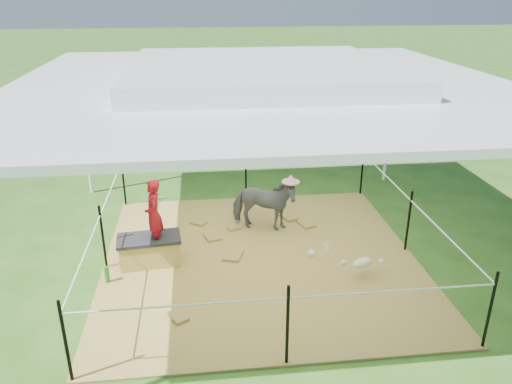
{
  "coord_description": "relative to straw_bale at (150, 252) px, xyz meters",
  "views": [
    {
      "loc": [
        -0.82,
        -6.47,
        3.8
      ],
      "look_at": [
        0.0,
        0.6,
        0.85
      ],
      "focal_mm": 35.0,
      "sensor_mm": 36.0,
      "label": 1
    }
  ],
  "objects": [
    {
      "name": "straw_bale",
      "position": [
        0.0,
        0.0,
        0.0
      ],
      "size": [
        0.89,
        0.51,
        0.38
      ],
      "primitive_type": "cube",
      "rotation": [
        0.0,
        0.0,
        0.1
      ],
      "color": "olive",
      "rests_on": "hay_patch"
    },
    {
      "name": "picnic_table_far",
      "position": [
        6.96,
        9.05,
        0.12
      ],
      "size": [
        1.8,
        1.46,
        0.67
      ],
      "primitive_type": "cube",
      "rotation": [
        0.0,
        0.0,
        -0.2
      ],
      "color": "brown",
      "rests_on": "ground"
    },
    {
      "name": "pink_hat",
      "position": [
        1.78,
        0.89,
        0.78
      ],
      "size": [
        0.28,
        0.28,
        0.13
      ],
      "primitive_type": "cylinder",
      "color": "pink",
      "rests_on": "pony"
    },
    {
      "name": "hay_patch",
      "position": [
        1.62,
        -0.04,
        -0.2
      ],
      "size": [
        4.6,
        4.6,
        0.03
      ],
      "primitive_type": "cube",
      "color": "brown",
      "rests_on": "ground"
    },
    {
      "name": "woman",
      "position": [
        0.1,
        0.0,
        0.7
      ],
      "size": [
        0.28,
        0.39,
        1.02
      ],
      "primitive_type": "imported",
      "rotation": [
        0.0,
        0.0,
        -1.47
      ],
      "color": "#A7101B",
      "rests_on": "straw_bale"
    },
    {
      "name": "dark_cloth",
      "position": [
        0.0,
        0.0,
        0.21
      ],
      "size": [
        0.95,
        0.56,
        0.05
      ],
      "primitive_type": "cube",
      "rotation": [
        0.0,
        0.0,
        0.1
      ],
      "color": "black",
      "rests_on": "straw_bale"
    },
    {
      "name": "distant_person",
      "position": [
        3.39,
        7.39,
        0.37
      ],
      "size": [
        0.64,
        0.54,
        1.17
      ],
      "primitive_type": "imported",
      "rotation": [
        0.0,
        0.0,
        2.96
      ],
      "color": "#3887D4",
      "rests_on": "ground"
    },
    {
      "name": "pony",
      "position": [
        1.78,
        0.89,
        0.27
      ],
      "size": [
        1.17,
        0.77,
        0.91
      ],
      "primitive_type": "imported",
      "rotation": [
        0.0,
        0.0,
        1.29
      ],
      "color": "#535358",
      "rests_on": "hay_patch"
    },
    {
      "name": "green_bottle",
      "position": [
        -0.55,
        -0.45,
        -0.07
      ],
      "size": [
        0.07,
        0.07,
        0.24
      ],
      "primitive_type": "cylinder",
      "rotation": [
        0.0,
        0.0,
        0.1
      ],
      "color": "#1F801C",
      "rests_on": "hay_patch"
    },
    {
      "name": "rope_fence",
      "position": [
        1.62,
        -0.04,
        0.43
      ],
      "size": [
        4.54,
        4.54,
        1.0
      ],
      "color": "black",
      "rests_on": "ground"
    },
    {
      "name": "trash_barrel",
      "position": [
        5.02,
        6.74,
        0.19
      ],
      "size": [
        0.56,
        0.56,
        0.82
      ],
      "primitive_type": "cylinder",
      "rotation": [
        0.0,
        0.0,
        0.07
      ],
      "color": "#1B37CB",
      "rests_on": "ground"
    },
    {
      "name": "canopy_tent",
      "position": [
        1.62,
        -0.04,
        2.47
      ],
      "size": [
        6.3,
        6.3,
        2.9
      ],
      "color": "silver",
      "rests_on": "ground"
    },
    {
      "name": "picnic_table_near",
      "position": [
        3.29,
        7.79,
        0.2
      ],
      "size": [
        2.2,
        1.74,
        0.83
      ],
      "primitive_type": "cube",
      "rotation": [
        0.0,
        0.0,
        -0.16
      ],
      "color": "brown",
      "rests_on": "ground"
    },
    {
      "name": "foal",
      "position": [
        2.96,
        -0.72,
        0.06
      ],
      "size": [
        1.02,
        0.81,
        0.5
      ],
      "primitive_type": null,
      "rotation": [
        0.0,
        0.0,
        0.41
      ],
      "color": "beige",
      "rests_on": "hay_patch"
    },
    {
      "name": "ground",
      "position": [
        1.62,
        -0.04,
        -0.22
      ],
      "size": [
        90.0,
        90.0,
        0.0
      ],
      "primitive_type": "plane",
      "color": "#2D5919",
      "rests_on": "ground"
    }
  ]
}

